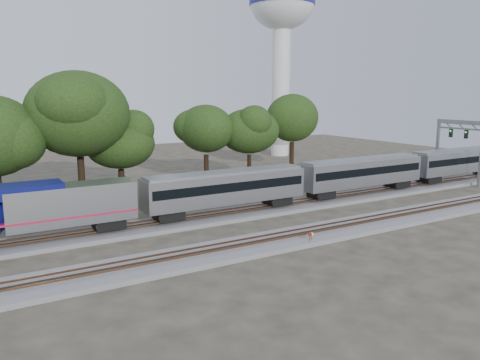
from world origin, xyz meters
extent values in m
plane|color=#383328|center=(0.00, 0.00, 0.00)|extent=(160.00, 160.00, 0.00)
cube|color=slate|center=(0.00, 6.00, 0.20)|extent=(160.00, 5.00, 0.40)
cube|color=brown|center=(0.00, 5.28, 0.66)|extent=(160.00, 0.08, 0.15)
cube|color=brown|center=(0.00, 6.72, 0.66)|extent=(160.00, 0.08, 0.15)
cube|color=slate|center=(0.00, -4.00, 0.20)|extent=(160.00, 5.00, 0.40)
cube|color=brown|center=(0.00, -4.72, 0.66)|extent=(160.00, 0.08, 0.15)
cube|color=brown|center=(0.00, -3.28, 0.66)|extent=(160.00, 0.08, 0.15)
cube|color=#A9ABB0|center=(-12.04, 6.00, 3.39)|extent=(11.07, 3.13, 3.45)
cube|color=navy|center=(-17.16, 6.00, 5.01)|extent=(8.88, 3.07, 1.04)
cube|color=#AA1A39|center=(-13.29, 6.00, 2.51)|extent=(13.57, 3.17, 0.19)
cube|color=black|center=(-8.85, 6.00, 1.20)|extent=(2.71, 2.30, 0.94)
cube|color=#A9ABB0|center=(3.69, 6.00, 3.24)|extent=(18.17, 3.13, 3.13)
cube|color=black|center=(3.69, 6.00, 3.55)|extent=(17.54, 3.18, 0.94)
cube|color=gray|center=(3.69, 6.00, 4.85)|extent=(17.75, 2.51, 0.37)
cube|color=black|center=(-2.89, 6.00, 1.20)|extent=(2.71, 2.30, 0.94)
cube|color=black|center=(10.27, 6.00, 1.20)|extent=(2.71, 2.30, 0.94)
cube|color=#A9ABB0|center=(23.29, 6.00, 3.24)|extent=(18.17, 3.13, 3.13)
cube|color=black|center=(23.29, 6.00, 3.55)|extent=(17.54, 3.18, 0.94)
cube|color=gray|center=(23.29, 6.00, 4.85)|extent=(17.75, 2.51, 0.37)
cube|color=black|center=(16.71, 6.00, 1.20)|extent=(2.71, 2.30, 0.94)
cube|color=black|center=(29.87, 6.00, 1.20)|extent=(2.71, 2.30, 0.94)
cube|color=#A9ABB0|center=(42.88, 6.00, 3.24)|extent=(18.17, 3.13, 3.13)
cube|color=black|center=(42.88, 6.00, 3.55)|extent=(17.54, 3.18, 0.94)
cube|color=gray|center=(42.88, 6.00, 4.85)|extent=(17.75, 2.51, 0.37)
cube|color=black|center=(36.31, 6.00, 1.20)|extent=(2.71, 2.30, 0.94)
cylinder|color=#512D19|center=(5.47, -5.93, 0.52)|extent=(0.07, 0.07, 1.03)
cylinder|color=#AA120C|center=(5.47, -5.93, 0.98)|extent=(0.37, 0.04, 0.37)
cylinder|color=#512D19|center=(5.88, -5.69, 0.47)|extent=(0.06, 0.06, 0.93)
cylinder|color=silver|center=(5.88, -5.69, 0.88)|extent=(0.33, 0.12, 0.33)
cube|color=#512D19|center=(6.43, -5.47, 0.15)|extent=(0.58, 0.48, 0.30)
cylinder|color=silver|center=(38.05, 45.01, 13.19)|extent=(3.77, 3.77, 26.37)
cone|color=silver|center=(38.05, 45.01, 1.88)|extent=(6.03, 6.03, 3.77)
ellipsoid|color=silver|center=(38.05, 45.01, 31.32)|extent=(13.19, 13.19, 11.21)
cylinder|color=navy|center=(38.05, 45.01, 31.32)|extent=(13.34, 13.34, 1.51)
cube|color=gray|center=(42.48, 9.60, 4.63)|extent=(0.36, 0.36, 9.26)
cube|color=gray|center=(42.48, 6.00, 8.95)|extent=(0.41, 7.61, 0.62)
cube|color=gray|center=(42.48, 6.00, 8.02)|extent=(0.26, 7.61, 0.26)
cube|color=black|center=(42.17, 4.77, 7.30)|extent=(0.26, 0.51, 1.23)
cube|color=black|center=(42.17, 7.23, 7.30)|extent=(0.26, 0.51, 1.23)
cylinder|color=black|center=(-17.09, 19.16, 2.33)|extent=(0.70, 0.70, 4.65)
cylinder|color=black|center=(-8.41, 19.20, 2.90)|extent=(0.70, 0.70, 5.80)
ellipsoid|color=black|center=(-8.41, 19.20, 10.77)|extent=(10.94, 10.94, 9.30)
cylinder|color=black|center=(-3.27, 20.77, 1.85)|extent=(0.70, 0.70, 3.71)
ellipsoid|color=black|center=(-3.27, 20.77, 6.89)|extent=(6.99, 6.99, 5.94)
cylinder|color=black|center=(9.92, 23.43, 2.19)|extent=(0.70, 0.70, 4.38)
ellipsoid|color=black|center=(9.92, 23.43, 8.14)|extent=(8.26, 8.26, 7.02)
cylinder|color=black|center=(16.32, 21.99, 2.05)|extent=(0.70, 0.70, 4.11)
ellipsoid|color=black|center=(16.32, 21.99, 7.63)|extent=(7.74, 7.74, 6.58)
cylinder|color=black|center=(28.40, 27.77, 2.41)|extent=(0.70, 0.70, 4.83)
ellipsoid|color=black|center=(28.40, 27.77, 8.97)|extent=(9.10, 9.10, 7.74)
camera|label=1|loc=(-19.54, -36.63, 13.11)|focal=35.00mm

